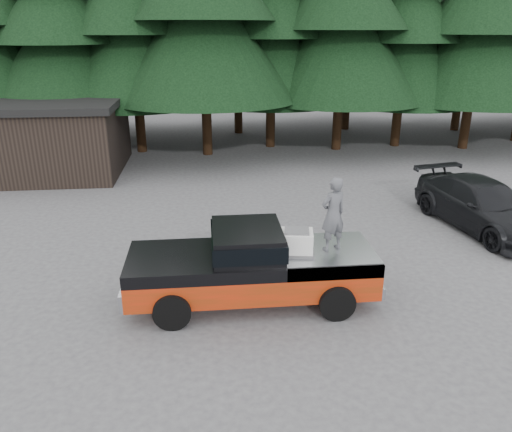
{
  "coord_description": "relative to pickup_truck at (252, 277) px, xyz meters",
  "views": [
    {
      "loc": [
        -1.08,
        -11.27,
        6.28
      ],
      "look_at": [
        0.07,
        0.0,
        1.97
      ],
      "focal_mm": 35.0,
      "sensor_mm": 36.0,
      "label": 1
    }
  ],
  "objects": [
    {
      "name": "ground",
      "position": [
        0.11,
        0.66,
        -0.67
      ],
      "size": [
        120.0,
        120.0,
        0.0
      ],
      "primitive_type": "plane",
      "color": "#454447",
      "rests_on": "ground"
    },
    {
      "name": "air_compressor",
      "position": [
        1.04,
        -0.17,
        0.92
      ],
      "size": [
        0.83,
        0.73,
        0.51
      ],
      "primitive_type": "cube",
      "rotation": [
        0.0,
        0.0,
        -0.16
      ],
      "color": "white",
      "rests_on": "pickup_truck"
    },
    {
      "name": "truck_cab",
      "position": [
        -0.1,
        0.0,
        0.96
      ],
      "size": [
        1.66,
        1.9,
        0.59
      ],
      "primitive_type": "cube",
      "color": "black",
      "rests_on": "pickup_truck"
    },
    {
      "name": "man_on_bed",
      "position": [
        1.9,
        -0.07,
        1.56
      ],
      "size": [
        0.76,
        0.64,
        1.78
      ],
      "primitive_type": "imported",
      "rotation": [
        0.0,
        0.0,
        3.54
      ],
      "color": "#4F5056",
      "rests_on": "pickup_truck"
    },
    {
      "name": "parked_car",
      "position": [
        8.01,
        3.98,
        0.12
      ],
      "size": [
        3.19,
        5.75,
        1.58
      ],
      "primitive_type": "imported",
      "rotation": [
        0.0,
        0.0,
        0.19
      ],
      "color": "black",
      "rests_on": "ground"
    },
    {
      "name": "pickup_truck",
      "position": [
        0.0,
        0.0,
        0.0
      ],
      "size": [
        6.0,
        2.04,
        1.33
      ],
      "primitive_type": null,
      "color": "red",
      "rests_on": "ground"
    },
    {
      "name": "utility_building",
      "position": [
        -8.89,
        12.66,
        1.0
      ],
      "size": [
        8.4,
        6.4,
        3.3
      ],
      "color": "black",
      "rests_on": "ground"
    }
  ]
}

